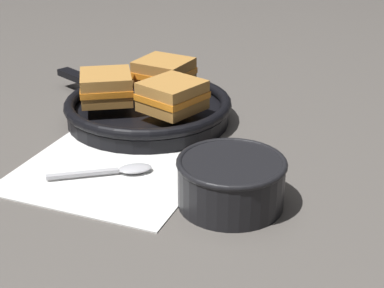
{
  "coord_description": "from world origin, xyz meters",
  "views": [
    {
      "loc": [
        0.24,
        -0.7,
        0.38
      ],
      "look_at": [
        0.02,
        0.01,
        0.03
      ],
      "focal_mm": 55.0,
      "sensor_mm": 36.0,
      "label": 1
    }
  ],
  "objects_px": {
    "soup_bowl": "(231,179)",
    "spoon": "(121,170)",
    "sandwich_near_left": "(106,87)",
    "sandwich_near_right": "(172,96)",
    "sandwich_far_left": "(164,73)",
    "skillet": "(148,109)"
  },
  "relations": [
    {
      "from": "soup_bowl",
      "to": "spoon",
      "type": "height_order",
      "value": "soup_bowl"
    },
    {
      "from": "sandwich_near_left",
      "to": "sandwich_near_right",
      "type": "relative_size",
      "value": 1.02
    },
    {
      "from": "soup_bowl",
      "to": "sandwich_near_right",
      "type": "distance_m",
      "value": 0.23
    },
    {
      "from": "soup_bowl",
      "to": "spoon",
      "type": "bearing_deg",
      "value": 169.56
    },
    {
      "from": "sandwich_far_left",
      "to": "spoon",
      "type": "bearing_deg",
      "value": -83.35
    },
    {
      "from": "soup_bowl",
      "to": "sandwich_far_left",
      "type": "height_order",
      "value": "sandwich_far_left"
    },
    {
      "from": "soup_bowl",
      "to": "spoon",
      "type": "relative_size",
      "value": 1.03
    },
    {
      "from": "spoon",
      "to": "sandwich_near_left",
      "type": "distance_m",
      "value": 0.2
    },
    {
      "from": "soup_bowl",
      "to": "skillet",
      "type": "relative_size",
      "value": 0.37
    },
    {
      "from": "skillet",
      "to": "sandwich_near_right",
      "type": "bearing_deg",
      "value": -33.3
    },
    {
      "from": "spoon",
      "to": "skillet",
      "type": "relative_size",
      "value": 0.36
    },
    {
      "from": "skillet",
      "to": "sandwich_far_left",
      "type": "distance_m",
      "value": 0.08
    },
    {
      "from": "spoon",
      "to": "sandwich_near_right",
      "type": "height_order",
      "value": "sandwich_near_right"
    },
    {
      "from": "sandwich_near_right",
      "to": "soup_bowl",
      "type": "bearing_deg",
      "value": -52.51
    },
    {
      "from": "skillet",
      "to": "sandwich_near_right",
      "type": "distance_m",
      "value": 0.08
    },
    {
      "from": "soup_bowl",
      "to": "sandwich_near_left",
      "type": "relative_size",
      "value": 1.18
    },
    {
      "from": "sandwich_near_right",
      "to": "spoon",
      "type": "bearing_deg",
      "value": -98.07
    },
    {
      "from": "sandwich_far_left",
      "to": "skillet",
      "type": "bearing_deg",
      "value": -95.16
    },
    {
      "from": "skillet",
      "to": "sandwich_near_left",
      "type": "xyz_separation_m",
      "value": [
        -0.06,
        -0.03,
        0.04
      ]
    },
    {
      "from": "spoon",
      "to": "sandwich_near_left",
      "type": "height_order",
      "value": "sandwich_near_left"
    },
    {
      "from": "sandwich_near_right",
      "to": "sandwich_far_left",
      "type": "distance_m",
      "value": 0.12
    },
    {
      "from": "spoon",
      "to": "skillet",
      "type": "xyz_separation_m",
      "value": [
        -0.04,
        0.19,
        0.01
      ]
    }
  ]
}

